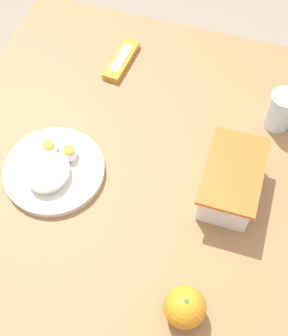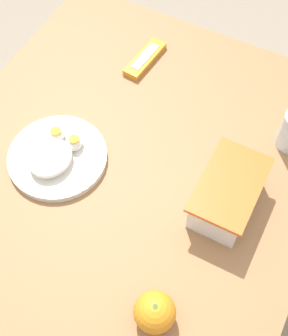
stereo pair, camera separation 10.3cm
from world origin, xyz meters
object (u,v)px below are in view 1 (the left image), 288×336
at_px(drinking_glass, 281,110).
at_px(rice_plate, 53,170).
at_px(orange_fruit, 185,307).
at_px(food_container, 231,182).
at_px(candy_bar, 121,60).

bearing_deg(drinking_glass, rice_plate, -57.49).
bearing_deg(orange_fruit, drinking_glass, 169.03).
xyz_separation_m(food_container, candy_bar, (-0.32, -0.37, -0.03)).
distance_m(rice_plate, drinking_glass, 0.58).
height_order(food_container, drinking_glass, drinking_glass).
bearing_deg(candy_bar, food_container, 49.64).
bearing_deg(orange_fruit, candy_bar, -151.09).
distance_m(orange_fruit, rice_plate, 0.45).
bearing_deg(food_container, orange_fruit, -5.19).
relative_size(rice_plate, drinking_glass, 2.30).
height_order(food_container, rice_plate, food_container).
distance_m(food_container, candy_bar, 0.49).
relative_size(orange_fruit, drinking_glass, 0.80).
relative_size(candy_bar, drinking_glass, 1.51).
bearing_deg(rice_plate, food_container, 100.73).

